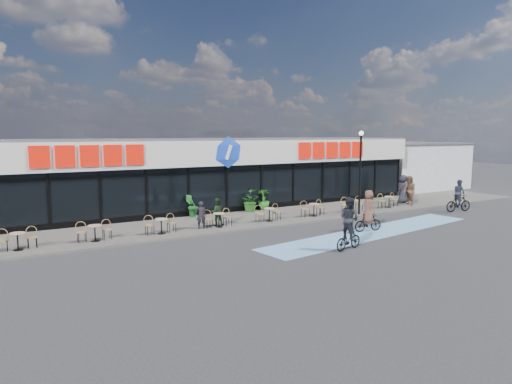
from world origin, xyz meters
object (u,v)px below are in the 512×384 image
(pedestrian_a, at_px, (409,191))
(patron_left, at_px, (201,215))
(potted_plant_mid, at_px, (249,201))
(patron_right, at_px, (217,212))
(bistro_set_0, at_px, (17,239))
(pedestrian_b, at_px, (409,188))
(potted_plant_right, at_px, (264,199))
(cyclist_b, at_px, (459,199))
(pedestrian_c, at_px, (403,189))
(lamp_post, at_px, (360,165))
(potted_plant_left, at_px, (192,206))
(cyclist_a, at_px, (368,214))

(pedestrian_a, bearing_deg, patron_left, -75.30)
(potted_plant_mid, relative_size, patron_right, 0.91)
(bistro_set_0, height_order, patron_left, patron_left)
(pedestrian_b, bearing_deg, potted_plant_right, 80.65)
(patron_left, bearing_deg, potted_plant_mid, -121.11)
(bistro_set_0, relative_size, cyclist_b, 0.75)
(patron_right, bearing_deg, potted_plant_mid, -128.01)
(pedestrian_c, height_order, cyclist_b, pedestrian_c)
(lamp_post, height_order, potted_plant_left, lamp_post)
(lamp_post, distance_m, potted_plant_right, 6.41)
(patron_right, bearing_deg, patron_left, 28.84)
(pedestrian_b, relative_size, pedestrian_c, 0.90)
(cyclist_b, bearing_deg, pedestrian_b, 81.02)
(lamp_post, height_order, bistro_set_0, lamp_post)
(potted_plant_right, bearing_deg, pedestrian_a, -20.42)
(lamp_post, relative_size, pedestrian_c, 2.51)
(patron_right, bearing_deg, cyclist_b, -179.65)
(patron_left, xyz_separation_m, pedestrian_b, (17.03, 1.43, 0.19))
(patron_right, bearing_deg, potted_plant_right, -134.22)
(bistro_set_0, bearing_deg, pedestrian_c, 1.92)
(pedestrian_c, distance_m, cyclist_a, 9.95)
(bistro_set_0, bearing_deg, pedestrian_a, -0.12)
(potted_plant_left, xyz_separation_m, pedestrian_a, (14.39, -3.47, 0.34))
(potted_plant_right, xyz_separation_m, pedestrian_b, (11.19, -1.95, 0.24))
(pedestrian_a, distance_m, cyclist_b, 3.21)
(patron_right, height_order, pedestrian_a, pedestrian_a)
(lamp_post, relative_size, cyclist_a, 2.36)
(potted_plant_left, bearing_deg, pedestrian_c, -10.10)
(cyclist_b, bearing_deg, pedestrian_c, 100.43)
(potted_plant_mid, bearing_deg, patron_right, -141.07)
(lamp_post, bearing_deg, potted_plant_mid, 140.48)
(potted_plant_left, bearing_deg, bistro_set_0, -159.66)
(potted_plant_right, xyz_separation_m, pedestrian_c, (9.75, -2.66, 0.34))
(pedestrian_b, xyz_separation_m, cyclist_a, (-9.87, -5.98, -0.09))
(patron_left, bearing_deg, cyclist_a, 171.76)
(patron_right, relative_size, pedestrian_a, 0.74)
(potted_plant_right, distance_m, pedestrian_c, 10.11)
(patron_left, bearing_deg, cyclist_b, -166.73)
(potted_plant_left, bearing_deg, lamp_post, -26.10)
(potted_plant_mid, xyz_separation_m, cyclist_a, (2.50, -7.78, 0.14))
(potted_plant_mid, bearing_deg, cyclist_a, -72.21)
(potted_plant_right, bearing_deg, pedestrian_c, -15.24)
(potted_plant_left, distance_m, pedestrian_c, 14.95)
(bistro_set_0, distance_m, potted_plant_mid, 13.44)
(potted_plant_mid, bearing_deg, pedestrian_b, -8.27)
(bistro_set_0, xyz_separation_m, potted_plant_left, (9.23, 3.42, 0.19))
(cyclist_a, bearing_deg, cyclist_b, 8.71)
(potted_plant_mid, distance_m, cyclist_b, 13.27)
(potted_plant_left, height_order, cyclist_a, cyclist_a)
(potted_plant_mid, relative_size, potted_plant_right, 1.02)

